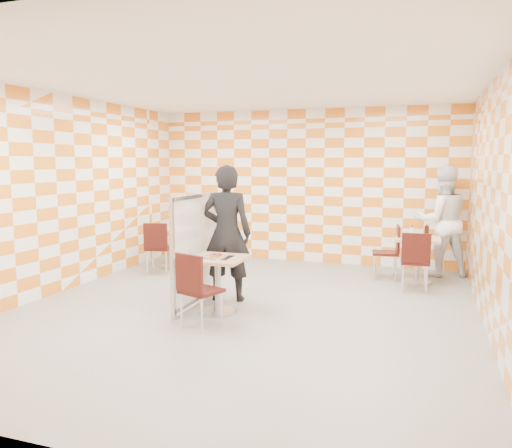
{
  "coord_description": "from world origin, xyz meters",
  "views": [
    {
      "loc": [
        2.26,
        -6.13,
        1.99
      ],
      "look_at": [
        0.1,
        0.2,
        1.15
      ],
      "focal_mm": 35.0,
      "sensor_mm": 36.0,
      "label": 1
    }
  ],
  "objects_px": {
    "second_table": "(417,252)",
    "man_white": "(442,221)",
    "sport_bottle": "(412,232)",
    "soda_bottle": "(427,232)",
    "chair_empty_near": "(157,244)",
    "chair_second_side": "(391,248)",
    "partition": "(195,249)",
    "chair_main_front": "(196,285)",
    "man_dark": "(227,233)",
    "main_table": "(218,275)",
    "chair_empty_far": "(186,233)",
    "empty_table": "(173,240)",
    "chair_second_front": "(415,257)"
  },
  "relations": [
    {
      "from": "man_white",
      "to": "chair_main_front",
      "type": "bearing_deg",
      "value": 36.65
    },
    {
      "from": "main_table",
      "to": "empty_table",
      "type": "bearing_deg",
      "value": 128.96
    },
    {
      "from": "chair_main_front",
      "to": "chair_empty_far",
      "type": "relative_size",
      "value": 1.0
    },
    {
      "from": "chair_second_front",
      "to": "second_table",
      "type": "bearing_deg",
      "value": 88.43
    },
    {
      "from": "chair_main_front",
      "to": "chair_second_front",
      "type": "xyz_separation_m",
      "value": [
        2.42,
        2.64,
        0.0
      ]
    },
    {
      "from": "main_table",
      "to": "partition",
      "type": "xyz_separation_m",
      "value": [
        -0.44,
        0.24,
        0.28
      ]
    },
    {
      "from": "main_table",
      "to": "partition",
      "type": "distance_m",
      "value": 0.57
    },
    {
      "from": "main_table",
      "to": "chair_main_front",
      "type": "distance_m",
      "value": 0.68
    },
    {
      "from": "second_table",
      "to": "man_white",
      "type": "relative_size",
      "value": 0.39
    },
    {
      "from": "man_white",
      "to": "soda_bottle",
      "type": "xyz_separation_m",
      "value": [
        -0.25,
        -0.66,
        -0.11
      ]
    },
    {
      "from": "soda_bottle",
      "to": "man_white",
      "type": "bearing_deg",
      "value": 69.19
    },
    {
      "from": "chair_main_front",
      "to": "man_dark",
      "type": "bearing_deg",
      "value": 95.99
    },
    {
      "from": "second_table",
      "to": "empty_table",
      "type": "height_order",
      "value": "same"
    },
    {
      "from": "partition",
      "to": "chair_main_front",
      "type": "bearing_deg",
      "value": -64.0
    },
    {
      "from": "second_table",
      "to": "chair_empty_far",
      "type": "xyz_separation_m",
      "value": [
        -4.49,
        0.52,
        0.04
      ]
    },
    {
      "from": "second_table",
      "to": "man_dark",
      "type": "distance_m",
      "value": 3.27
    },
    {
      "from": "main_table",
      "to": "partition",
      "type": "bearing_deg",
      "value": 151.56
    },
    {
      "from": "man_dark",
      "to": "soda_bottle",
      "type": "bearing_deg",
      "value": -153.69
    },
    {
      "from": "soda_bottle",
      "to": "chair_empty_far",
      "type": "bearing_deg",
      "value": 173.95
    },
    {
      "from": "man_dark",
      "to": "man_white",
      "type": "xyz_separation_m",
      "value": [
        2.96,
        2.66,
        -0.01
      ]
    },
    {
      "from": "partition",
      "to": "man_white",
      "type": "xyz_separation_m",
      "value": [
        3.27,
        3.05,
        0.17
      ]
    },
    {
      "from": "partition",
      "to": "main_table",
      "type": "bearing_deg",
      "value": -28.44
    },
    {
      "from": "second_table",
      "to": "chair_main_front",
      "type": "xyz_separation_m",
      "value": [
        -2.44,
        -3.28,
        0.04
      ]
    },
    {
      "from": "chair_second_side",
      "to": "partition",
      "type": "bearing_deg",
      "value": -134.99
    },
    {
      "from": "second_table",
      "to": "chair_second_front",
      "type": "relative_size",
      "value": 0.81
    },
    {
      "from": "second_table",
      "to": "man_white",
      "type": "height_order",
      "value": "man_white"
    },
    {
      "from": "sport_bottle",
      "to": "soda_bottle",
      "type": "xyz_separation_m",
      "value": [
        0.23,
        -0.02,
        0.01
      ]
    },
    {
      "from": "empty_table",
      "to": "man_dark",
      "type": "bearing_deg",
      "value": -44.33
    },
    {
      "from": "second_table",
      "to": "soda_bottle",
      "type": "distance_m",
      "value": 0.37
    },
    {
      "from": "man_dark",
      "to": "partition",
      "type": "bearing_deg",
      "value": 41.76
    },
    {
      "from": "second_table",
      "to": "soda_bottle",
      "type": "relative_size",
      "value": 3.26
    },
    {
      "from": "sport_bottle",
      "to": "chair_second_side",
      "type": "bearing_deg",
      "value": 170.48
    },
    {
      "from": "empty_table",
      "to": "man_dark",
      "type": "relative_size",
      "value": 0.39
    },
    {
      "from": "empty_table",
      "to": "sport_bottle",
      "type": "xyz_separation_m",
      "value": [
        4.3,
        0.23,
        0.33
      ]
    },
    {
      "from": "chair_main_front",
      "to": "man_white",
      "type": "xyz_separation_m",
      "value": [
        2.82,
        3.97,
        0.42
      ]
    },
    {
      "from": "chair_empty_near",
      "to": "man_white",
      "type": "xyz_separation_m",
      "value": [
        4.74,
        1.52,
        0.42
      ]
    },
    {
      "from": "man_white",
      "to": "chair_second_side",
      "type": "bearing_deg",
      "value": 18.22
    },
    {
      "from": "partition",
      "to": "soda_bottle",
      "type": "height_order",
      "value": "partition"
    },
    {
      "from": "chair_second_front",
      "to": "man_dark",
      "type": "xyz_separation_m",
      "value": [
        -2.56,
        -1.33,
        0.43
      ]
    },
    {
      "from": "sport_bottle",
      "to": "soda_bottle",
      "type": "distance_m",
      "value": 0.23
    },
    {
      "from": "chair_empty_far",
      "to": "sport_bottle",
      "type": "relative_size",
      "value": 4.62
    },
    {
      "from": "man_white",
      "to": "main_table",
      "type": "bearing_deg",
      "value": 31.35
    },
    {
      "from": "chair_empty_far",
      "to": "partition",
      "type": "relative_size",
      "value": 0.6
    },
    {
      "from": "chair_main_front",
      "to": "chair_second_side",
      "type": "height_order",
      "value": "same"
    },
    {
      "from": "chair_empty_far",
      "to": "man_dark",
      "type": "relative_size",
      "value": 0.47
    },
    {
      "from": "chair_main_front",
      "to": "main_table",
      "type": "bearing_deg",
      "value": 90.7
    },
    {
      "from": "partition",
      "to": "man_dark",
      "type": "xyz_separation_m",
      "value": [
        0.31,
        0.39,
        0.18
      ]
    },
    {
      "from": "chair_empty_near",
      "to": "man_white",
      "type": "bearing_deg",
      "value": 17.8
    },
    {
      "from": "second_table",
      "to": "chair_empty_far",
      "type": "bearing_deg",
      "value": 173.37
    },
    {
      "from": "empty_table",
      "to": "partition",
      "type": "bearing_deg",
      "value": -55.2
    }
  ]
}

